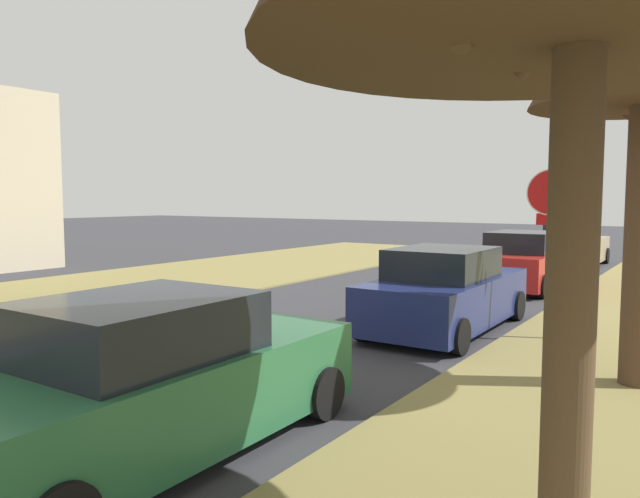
# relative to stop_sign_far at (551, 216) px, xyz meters

# --- Properties ---
(stop_sign_far) EXTENTS (0.81, 0.45, 2.96)m
(stop_sign_far) POSITION_rel_stop_sign_far_xyz_m (0.00, 0.00, 0.00)
(stop_sign_far) COLOR #9EA0A5
(stop_sign_far) RESTS_ON grass_verge_right
(parked_sedan_green) EXTENTS (1.97, 4.41, 1.57)m
(parked_sedan_green) POSITION_rel_stop_sign_far_xyz_m (-2.04, -7.00, -1.46)
(parked_sedan_green) COLOR #28663D
(parked_sedan_green) RESTS_ON ground
(parked_sedan_navy) EXTENTS (1.97, 4.41, 1.57)m
(parked_sedan_navy) POSITION_rel_stop_sign_far_xyz_m (-1.82, -0.18, -1.46)
(parked_sedan_navy) COLOR navy
(parked_sedan_navy) RESTS_ON ground
(parked_sedan_red) EXTENTS (1.97, 4.41, 1.57)m
(parked_sedan_red) POSITION_rel_stop_sign_far_xyz_m (-2.08, 6.13, -1.46)
(parked_sedan_red) COLOR red
(parked_sedan_red) RESTS_ON ground
(parked_sedan_tan) EXTENTS (1.97, 4.41, 1.57)m
(parked_sedan_tan) POSITION_rel_stop_sign_far_xyz_m (-2.06, 12.45, -1.46)
(parked_sedan_tan) COLOR tan
(parked_sedan_tan) RESTS_ON ground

